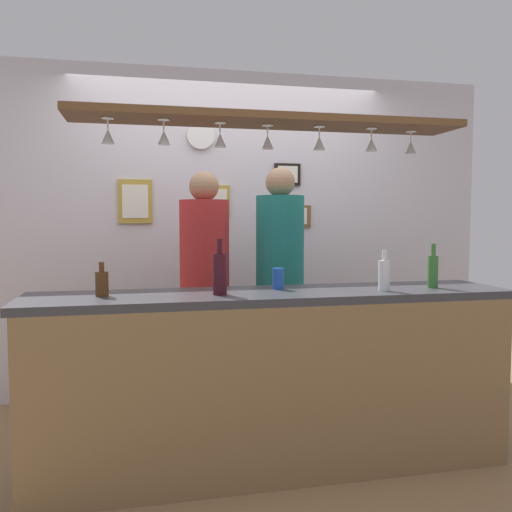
% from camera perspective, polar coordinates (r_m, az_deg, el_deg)
% --- Properties ---
extents(ground_plane, '(8.00, 8.00, 0.00)m').
position_cam_1_polar(ground_plane, '(3.58, 0.37, -19.27)').
color(ground_plane, olive).
extents(back_wall, '(4.40, 0.06, 2.60)m').
position_cam_1_polar(back_wall, '(4.36, -2.84, 2.53)').
color(back_wall, silver).
rests_on(back_wall, ground_plane).
extents(bar_counter, '(2.70, 0.55, 1.01)m').
position_cam_1_polar(bar_counter, '(2.89, 2.63, -10.68)').
color(bar_counter, '#38383D').
rests_on(bar_counter, ground_plane).
extents(overhead_glass_rack, '(2.20, 0.36, 0.04)m').
position_cam_1_polar(overhead_glass_rack, '(3.04, 1.68, 14.32)').
color(overhead_glass_rack, brown).
extents(hanging_wineglass_far_left, '(0.07, 0.07, 0.13)m').
position_cam_1_polar(hanging_wineglass_far_left, '(2.93, -15.60, 12.35)').
color(hanging_wineglass_far_left, silver).
rests_on(hanging_wineglass_far_left, overhead_glass_rack).
extents(hanging_wineglass_left, '(0.07, 0.07, 0.13)m').
position_cam_1_polar(hanging_wineglass_left, '(2.91, -9.86, 12.50)').
color(hanging_wineglass_left, silver).
rests_on(hanging_wineglass_left, overhead_glass_rack).
extents(hanging_wineglass_center_left, '(0.07, 0.07, 0.13)m').
position_cam_1_polar(hanging_wineglass_center_left, '(2.96, -3.87, 12.38)').
color(hanging_wineglass_center_left, silver).
rests_on(hanging_wineglass_center_left, overhead_glass_rack).
extents(hanging_wineglass_center, '(0.07, 0.07, 0.13)m').
position_cam_1_polar(hanging_wineglass_center, '(3.03, 1.25, 12.20)').
color(hanging_wineglass_center, silver).
rests_on(hanging_wineglass_center, overhead_glass_rack).
extents(hanging_wineglass_center_right, '(0.07, 0.07, 0.13)m').
position_cam_1_polar(hanging_wineglass_center_right, '(3.10, 6.81, 12.01)').
color(hanging_wineglass_center_right, silver).
rests_on(hanging_wineglass_center_right, overhead_glass_rack).
extents(hanging_wineglass_right, '(0.07, 0.07, 0.13)m').
position_cam_1_polar(hanging_wineglass_right, '(3.21, 12.29, 11.67)').
color(hanging_wineglass_right, silver).
rests_on(hanging_wineglass_right, overhead_glass_rack).
extents(hanging_wineglass_far_right, '(0.07, 0.07, 0.13)m').
position_cam_1_polar(hanging_wineglass_far_right, '(3.38, 16.27, 11.21)').
color(hanging_wineglass_far_right, silver).
rests_on(hanging_wineglass_far_right, overhead_glass_rack).
extents(person_middle_red_shirt, '(0.34, 0.34, 1.74)m').
position_cam_1_polar(person_middle_red_shirt, '(3.67, -5.54, -1.69)').
color(person_middle_red_shirt, '#2D334C').
rests_on(person_middle_red_shirt, ground_plane).
extents(person_right_teal_shirt, '(0.34, 0.34, 1.77)m').
position_cam_1_polar(person_right_teal_shirt, '(3.77, 2.58, -1.14)').
color(person_right_teal_shirt, '#2D334C').
rests_on(person_right_teal_shirt, ground_plane).
extents(bottle_beer_brown_stubby, '(0.07, 0.07, 0.18)m').
position_cam_1_polar(bottle_beer_brown_stubby, '(2.90, -16.22, -2.78)').
color(bottle_beer_brown_stubby, '#512D14').
rests_on(bottle_beer_brown_stubby, bar_counter).
extents(bottle_beer_green_import, '(0.06, 0.06, 0.26)m').
position_cam_1_polar(bottle_beer_green_import, '(3.29, 18.46, -1.46)').
color(bottle_beer_green_import, '#336B2D').
rests_on(bottle_beer_green_import, bar_counter).
extents(bottle_soda_clear, '(0.06, 0.06, 0.23)m').
position_cam_1_polar(bottle_soda_clear, '(3.07, 13.59, -1.94)').
color(bottle_soda_clear, silver).
rests_on(bottle_soda_clear, bar_counter).
extents(bottle_wine_dark_red, '(0.08, 0.08, 0.30)m').
position_cam_1_polar(bottle_wine_dark_red, '(2.84, -3.90, -1.81)').
color(bottle_wine_dark_red, '#380F19').
rests_on(bottle_wine_dark_red, bar_counter).
extents(drink_can, '(0.07, 0.07, 0.12)m').
position_cam_1_polar(drink_can, '(3.06, 2.39, -2.44)').
color(drink_can, '#1E4CB2').
rests_on(drink_can, bar_counter).
extents(picture_frame_caricature, '(0.26, 0.02, 0.34)m').
position_cam_1_polar(picture_frame_caricature, '(4.26, -12.84, 5.74)').
color(picture_frame_caricature, '#B29338').
rests_on(picture_frame_caricature, back_wall).
extents(picture_frame_lower_pair, '(0.30, 0.02, 0.18)m').
position_cam_1_polar(picture_frame_lower_pair, '(4.44, 4.04, 4.30)').
color(picture_frame_lower_pair, brown).
rests_on(picture_frame_lower_pair, back_wall).
extents(picture_frame_crest, '(0.18, 0.02, 0.26)m').
position_cam_1_polar(picture_frame_crest, '(4.31, -4.06, 5.86)').
color(picture_frame_crest, '#B29338').
rests_on(picture_frame_crest, back_wall).
extents(picture_frame_upper_small, '(0.22, 0.02, 0.18)m').
position_cam_1_polar(picture_frame_upper_small, '(4.44, 3.40, 8.73)').
color(picture_frame_upper_small, black).
rests_on(picture_frame_upper_small, back_wall).
extents(wall_clock, '(0.22, 0.03, 0.22)m').
position_cam_1_polar(wall_clock, '(4.33, -5.95, 12.77)').
color(wall_clock, white).
rests_on(wall_clock, back_wall).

